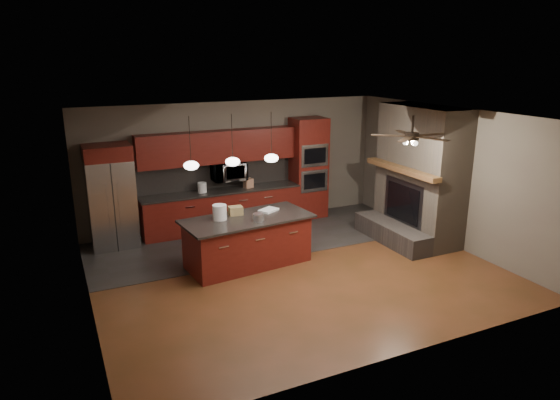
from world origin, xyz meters
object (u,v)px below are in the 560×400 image
paint_can (258,217)px  counter_bucket (202,187)px  oven_tower (308,168)px  paint_tray (269,210)px  microwave (229,171)px  refrigerator (111,197)px  cardboard_box (236,211)px  counter_box (248,183)px  kitchen_island (248,241)px  white_bucket (220,212)px

paint_can → counter_bucket: size_ratio=0.90×
oven_tower → paint_tray: size_ratio=6.74×
microwave → counter_bucket: microwave is taller
refrigerator → paint_tray: bearing=-34.5°
cardboard_box → microwave: bearing=79.0°
counter_box → cardboard_box: bearing=-130.5°
kitchen_island → counter_bucket: size_ratio=11.21×
refrigerator → white_bucket: 2.52m
oven_tower → white_bucket: size_ratio=8.73×
refrigerator → counter_box: refrigerator is taller
kitchen_island → counter_box: (0.83, 2.05, 0.54)m
oven_tower → refrigerator: bearing=-179.1°
microwave → paint_can: bearing=-97.0°
microwave → refrigerator: size_ratio=0.35×
kitchen_island → counter_bucket: bearing=89.9°
refrigerator → counter_bucket: (1.90, 0.08, -0.04)m
microwave → paint_can: 2.44m
microwave → counter_box: bearing=-13.2°
oven_tower → cardboard_box: 3.13m
kitchen_island → cardboard_box: size_ratio=9.78×
paint_can → counter_bucket: (-0.34, 2.35, 0.02)m
cardboard_box → refrigerator: bearing=143.2°
paint_can → cardboard_box: size_ratio=0.78×
oven_tower → paint_can: 3.27m
microwave → refrigerator: refrigerator is taller
paint_can → counter_box: (0.72, 2.30, 0.02)m
kitchen_island → paint_can: size_ratio=12.49×
microwave → white_bucket: (-0.90, -2.04, -0.24)m
cardboard_box → counter_bucket: counter_bucket is taller
microwave → paint_tray: microwave is taller
counter_box → refrigerator: bearing=168.3°
counter_bucket → microwave: bearing=4.5°
counter_bucket → counter_box: 1.06m
white_bucket → paint_can: size_ratio=1.38×
oven_tower → cardboard_box: (-2.52, -1.85, -0.19)m
oven_tower → refrigerator: oven_tower is taller
microwave → white_bucket: size_ratio=2.69×
refrigerator → paint_can: 3.19m
cardboard_box → oven_tower: bearing=41.1°
microwave → kitchen_island: (-0.41, -2.15, -0.84)m
oven_tower → microwave: 1.98m
oven_tower → microwave: oven_tower is taller
counter_bucket → paint_can: bearing=-81.8°
microwave → cardboard_box: microwave is taller
oven_tower → paint_can: oven_tower is taller
paint_tray → cardboard_box: (-0.65, 0.04, 0.06)m
kitchen_island → white_bucket: size_ratio=9.06×
refrigerator → paint_can: refrigerator is taller
paint_tray → white_bucket: bearing=157.7°
paint_can → oven_tower: bearing=46.0°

